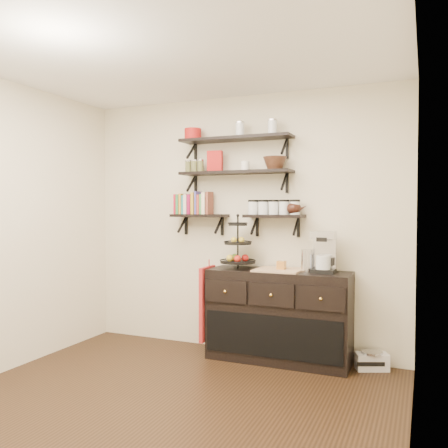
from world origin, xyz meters
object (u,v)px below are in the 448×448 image
sideboard (279,316)px  fruit_stand (238,250)px  coffee_maker (324,253)px  radio (372,361)px

sideboard → fruit_stand: bearing=179.5°
fruit_stand → coffee_maker: (0.87, 0.02, 0.01)m
radio → fruit_stand: bearing=161.2°
sideboard → fruit_stand: fruit_stand is taller
sideboard → radio: bearing=6.0°
sideboard → coffee_maker: size_ratio=3.52×
sideboard → radio: 0.96m
sideboard → radio: size_ratio=4.27×
fruit_stand → coffee_maker: size_ratio=1.33×
sideboard → fruit_stand: (-0.43, 0.00, 0.63)m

